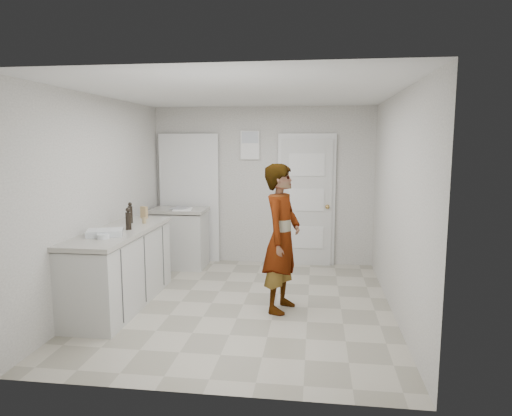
# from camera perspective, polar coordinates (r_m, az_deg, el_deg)

# --- Properties ---
(ground) EXTENTS (4.00, 4.00, 0.00)m
(ground) POSITION_cam_1_polar(r_m,az_deg,el_deg) (5.64, -1.61, -11.96)
(ground) COLOR gray
(ground) RESTS_ON ground
(room_shell) EXTENTS (4.00, 4.00, 4.00)m
(room_shell) POSITION_cam_1_polar(r_m,az_deg,el_deg) (7.31, -0.56, 0.99)
(room_shell) COLOR #A3A19A
(room_shell) RESTS_ON ground
(main_counter) EXTENTS (0.64, 1.96, 0.93)m
(main_counter) POSITION_cam_1_polar(r_m,az_deg,el_deg) (5.73, -16.55, -7.49)
(main_counter) COLOR silver
(main_counter) RESTS_ON ground
(side_counter) EXTENTS (0.84, 0.61, 0.93)m
(side_counter) POSITION_cam_1_polar(r_m,az_deg,el_deg) (7.25, -9.47, -3.96)
(side_counter) COLOR silver
(side_counter) RESTS_ON ground
(person) EXTENTS (0.56, 0.71, 1.71)m
(person) POSITION_cam_1_polar(r_m,az_deg,el_deg) (5.26, 3.25, -3.78)
(person) COLOR silver
(person) RESTS_ON ground
(cake_mix_box) EXTENTS (0.11, 0.08, 0.16)m
(cake_mix_box) POSITION_cam_1_polar(r_m,az_deg,el_deg) (6.35, -13.82, -0.53)
(cake_mix_box) COLOR #9D7F4E
(cake_mix_box) RESTS_ON main_counter
(spice_jar) EXTENTS (0.05, 0.05, 0.07)m
(spice_jar) POSITION_cam_1_polar(r_m,az_deg,el_deg) (5.96, -13.80, -1.53)
(spice_jar) COLOR tan
(spice_jar) RESTS_ON main_counter
(oil_cruet_a) EXTENTS (0.07, 0.07, 0.26)m
(oil_cruet_a) POSITION_cam_1_polar(r_m,az_deg,el_deg) (5.57, -15.67, -1.34)
(oil_cruet_a) COLOR black
(oil_cruet_a) RESTS_ON main_counter
(oil_cruet_b) EXTENTS (0.06, 0.06, 0.27)m
(oil_cruet_b) POSITION_cam_1_polar(r_m,az_deg,el_deg) (6.01, -15.44, -0.62)
(oil_cruet_b) COLOR black
(oil_cruet_b) RESTS_ON main_counter
(baking_dish) EXTENTS (0.45, 0.38, 0.07)m
(baking_dish) POSITION_cam_1_polar(r_m,az_deg,el_deg) (5.30, -18.35, -2.98)
(baking_dish) COLOR silver
(baking_dish) RESTS_ON main_counter
(egg_bowl) EXTENTS (0.13, 0.13, 0.05)m
(egg_bowl) POSITION_cam_1_polar(r_m,az_deg,el_deg) (5.14, -18.57, -3.38)
(egg_bowl) COLOR silver
(egg_bowl) RESTS_ON main_counter
(papers) EXTENTS (0.34, 0.40, 0.01)m
(papers) POSITION_cam_1_polar(r_m,az_deg,el_deg) (7.06, -9.15, -0.14)
(papers) COLOR white
(papers) RESTS_ON side_counter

